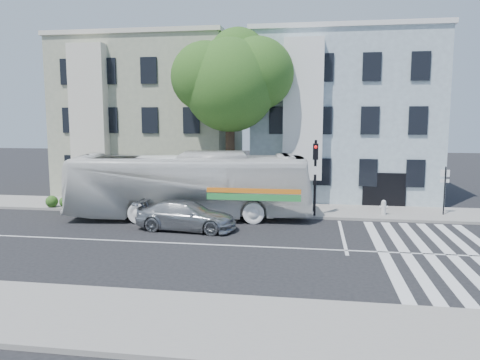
% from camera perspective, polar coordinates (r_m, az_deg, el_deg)
% --- Properties ---
extents(ground, '(120.00, 120.00, 0.00)m').
position_cam_1_polar(ground, '(21.00, -5.34, -7.78)').
color(ground, black).
rests_on(ground, ground).
extents(sidewalk_far, '(80.00, 4.00, 0.15)m').
position_cam_1_polar(sidewalk_far, '(28.60, -1.37, -3.47)').
color(sidewalk_far, gray).
rests_on(sidewalk_far, ground).
extents(sidewalk_near, '(80.00, 4.00, 0.15)m').
position_cam_1_polar(sidewalk_near, '(13.80, -13.92, -16.02)').
color(sidewalk_near, gray).
rests_on(sidewalk_near, ground).
extents(building_left, '(12.00, 10.00, 11.00)m').
position_cam_1_polar(building_left, '(36.66, -10.30, 7.37)').
color(building_left, gray).
rests_on(building_left, ground).
extents(building_right, '(12.00, 10.00, 11.00)m').
position_cam_1_polar(building_right, '(34.67, 12.31, 7.31)').
color(building_right, '#90A1AB').
rests_on(building_right, ground).
extents(street_tree, '(7.30, 5.90, 11.10)m').
position_cam_1_polar(street_tree, '(28.88, -1.03, 12.10)').
color(street_tree, '#2D2116').
rests_on(street_tree, ground).
extents(bus, '(5.07, 13.59, 3.70)m').
position_cam_1_polar(bus, '(25.98, -6.15, -0.67)').
color(bus, white).
rests_on(bus, ground).
extents(sedan, '(2.48, 5.20, 1.46)m').
position_cam_1_polar(sedan, '(23.52, -6.59, -4.30)').
color(sedan, '#A6A9AD').
rests_on(sedan, ground).
extents(hedge, '(8.30, 3.61, 0.70)m').
position_cam_1_polar(hedge, '(28.79, -14.68, -2.78)').
color(hedge, '#2E5B1D').
rests_on(hedge, sidewalk_far).
extents(traffic_signal, '(0.46, 0.54, 4.36)m').
position_cam_1_polar(traffic_signal, '(25.95, 9.16, 1.43)').
color(traffic_signal, black).
rests_on(traffic_signal, ground).
extents(fire_hydrant, '(0.46, 0.27, 0.84)m').
position_cam_1_polar(fire_hydrant, '(27.50, 17.10, -3.18)').
color(fire_hydrant, silver).
rests_on(fire_hydrant, sidewalk_far).
extents(far_sign_pole, '(0.49, 0.18, 2.72)m').
position_cam_1_polar(far_sign_pole, '(28.51, 23.68, -0.51)').
color(far_sign_pole, black).
rests_on(far_sign_pole, sidewalk_far).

